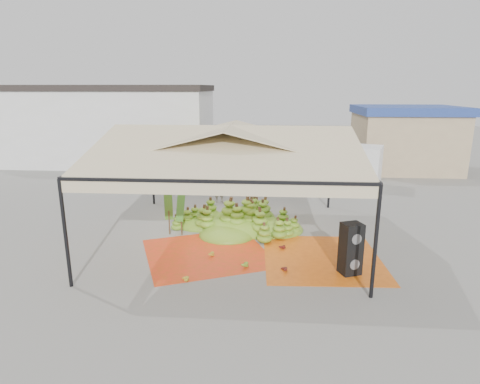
# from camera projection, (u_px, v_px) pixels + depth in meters

# --- Properties ---
(ground) EXTENTS (90.00, 90.00, 0.00)m
(ground) POSITION_uv_depth(u_px,v_px,m) (231.00, 237.00, 14.49)
(ground) COLOR slate
(ground) RESTS_ON ground
(canopy_tent) EXTENTS (8.10, 8.10, 4.00)m
(canopy_tent) POSITION_uv_depth(u_px,v_px,m) (231.00, 146.00, 13.65)
(canopy_tent) COLOR black
(canopy_tent) RESTS_ON ground
(building_white) EXTENTS (14.30, 6.30, 5.40)m
(building_white) POSITION_uv_depth(u_px,v_px,m) (108.00, 125.00, 28.03)
(building_white) COLOR silver
(building_white) RESTS_ON ground
(building_tan) EXTENTS (6.30, 5.30, 4.10)m
(building_tan) POSITION_uv_depth(u_px,v_px,m) (405.00, 138.00, 25.78)
(building_tan) COLOR tan
(building_tan) RESTS_ON ground
(tarp_left) EXTENTS (4.88, 4.78, 0.01)m
(tarp_left) POSITION_uv_depth(u_px,v_px,m) (207.00, 253.00, 13.08)
(tarp_left) COLOR red
(tarp_left) RESTS_ON ground
(tarp_right) EXTENTS (3.77, 3.94, 0.01)m
(tarp_right) POSITION_uv_depth(u_px,v_px,m) (322.00, 258.00, 12.70)
(tarp_right) COLOR orange
(tarp_right) RESTS_ON ground
(banana_heap) EXTENTS (6.52, 6.00, 1.13)m
(banana_heap) POSITION_uv_depth(u_px,v_px,m) (240.00, 213.00, 15.39)
(banana_heap) COLOR #5B801A
(banana_heap) RESTS_ON ground
(hand_yellow_a) EXTENTS (0.45, 0.37, 0.20)m
(hand_yellow_a) POSITION_uv_depth(u_px,v_px,m) (209.00, 253.00, 12.86)
(hand_yellow_a) COLOR #BB8925
(hand_yellow_a) RESTS_ON ground
(hand_yellow_b) EXTENTS (0.54, 0.50, 0.20)m
(hand_yellow_b) POSITION_uv_depth(u_px,v_px,m) (183.00, 278.00, 11.14)
(hand_yellow_b) COLOR gold
(hand_yellow_b) RESTS_ON ground
(hand_red_a) EXTENTS (0.54, 0.51, 0.20)m
(hand_red_a) POSITION_uv_depth(u_px,v_px,m) (280.00, 245.00, 13.47)
(hand_red_a) COLOR #5D1915
(hand_red_a) RESTS_ON ground
(hand_red_b) EXTENTS (0.48, 0.42, 0.18)m
(hand_red_b) POSITION_uv_depth(u_px,v_px,m) (282.00, 269.00, 11.76)
(hand_red_b) COLOR #5A1914
(hand_red_b) RESTS_ON ground
(hand_green) EXTENTS (0.54, 0.47, 0.22)m
(hand_green) POSITION_uv_depth(u_px,v_px,m) (242.00, 263.00, 12.10)
(hand_green) COLOR #45851B
(hand_green) RESTS_ON ground
(hanging_bunches) EXTENTS (3.24, 0.24, 0.20)m
(hanging_bunches) POSITION_uv_depth(u_px,v_px,m) (248.00, 159.00, 15.18)
(hanging_bunches) COLOR #4C7117
(hanging_bunches) RESTS_ON ground
(speaker_stack) EXTENTS (0.69, 0.65, 1.53)m
(speaker_stack) POSITION_uv_depth(u_px,v_px,m) (351.00, 249.00, 11.48)
(speaker_stack) COLOR black
(speaker_stack) RESTS_ON ground
(banana_leaves) EXTENTS (0.96, 1.36, 3.70)m
(banana_leaves) POSITION_uv_depth(u_px,v_px,m) (177.00, 234.00, 14.79)
(banana_leaves) COLOR #286D1D
(banana_leaves) RESTS_ON ground
(vendor) EXTENTS (0.63, 0.53, 1.47)m
(vendor) POSITION_uv_depth(u_px,v_px,m) (219.00, 187.00, 18.72)
(vendor) COLOR gray
(vendor) RESTS_ON ground
(truck_left) EXTENTS (7.04, 4.10, 2.29)m
(truck_left) POSITION_uv_depth(u_px,v_px,m) (215.00, 154.00, 23.66)
(truck_left) COLOR #53391B
(truck_left) RESTS_ON ground
(truck_right) EXTENTS (6.74, 4.22, 2.19)m
(truck_right) POSITION_uv_depth(u_px,v_px,m) (326.00, 159.00, 22.41)
(truck_right) COLOR #452717
(truck_right) RESTS_ON ground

